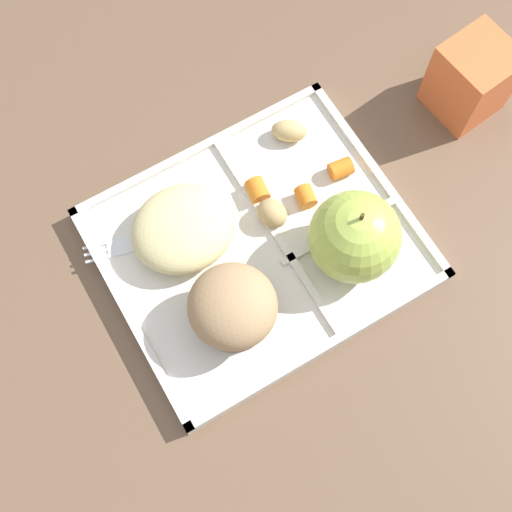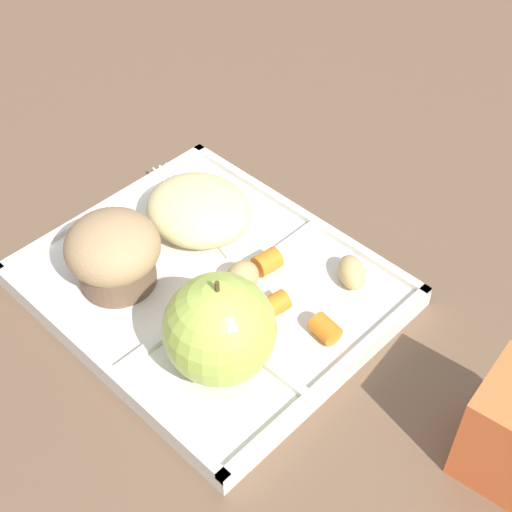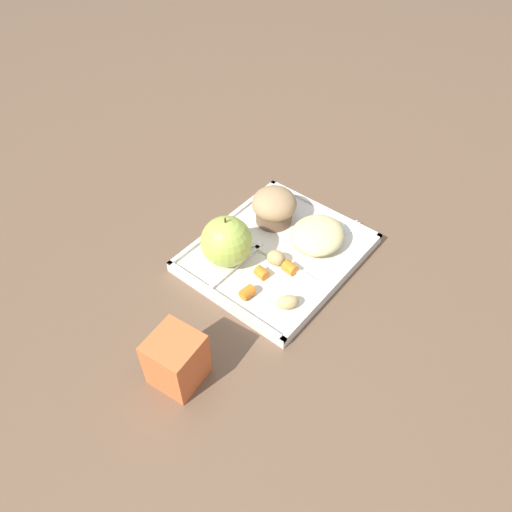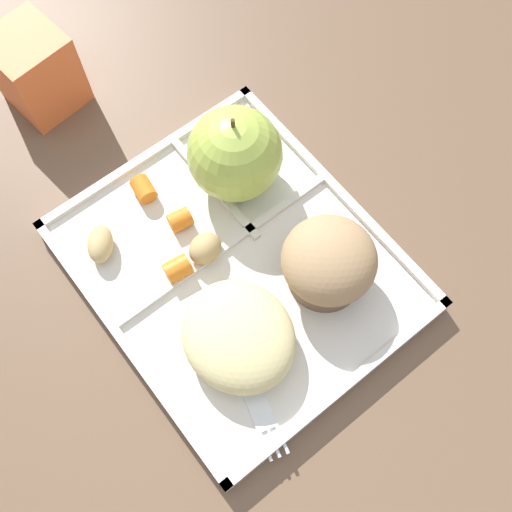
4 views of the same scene
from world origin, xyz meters
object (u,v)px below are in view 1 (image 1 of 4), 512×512
at_px(plastic_fork, 152,239).
at_px(milk_carton, 471,79).
at_px(green_apple, 354,237).
at_px(bran_muffin, 233,308).
at_px(lunch_tray, 259,246).

bearing_deg(plastic_fork, milk_carton, 176.78).
xyz_separation_m(green_apple, bran_muffin, (0.13, 0.00, -0.01)).
distance_m(plastic_fork, milk_carton, 0.37).
relative_size(green_apple, milk_carton, 1.12).
xyz_separation_m(lunch_tray, bran_muffin, (0.06, 0.05, 0.04)).
bearing_deg(bran_muffin, lunch_tray, -137.74).
bearing_deg(lunch_tray, bran_muffin, 42.26).
bearing_deg(bran_muffin, milk_carton, -164.96).
bearing_deg(lunch_tray, green_apple, 142.90).
xyz_separation_m(lunch_tray, green_apple, (-0.07, 0.05, 0.05)).
bearing_deg(milk_carton, green_apple, 16.93).
distance_m(green_apple, milk_carton, 0.23).
relative_size(bran_muffin, plastic_fork, 0.54).
xyz_separation_m(bran_muffin, plastic_fork, (0.03, -0.11, -0.03)).
distance_m(green_apple, plastic_fork, 0.20).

